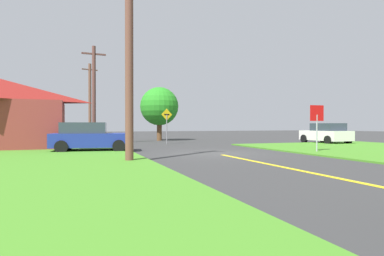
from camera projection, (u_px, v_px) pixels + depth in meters
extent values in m
plane|color=#353535|center=(214.00, 153.00, 17.19)|extent=(120.00, 120.00, 0.00)
cube|color=yellow|center=(323.00, 175.00, 9.65)|extent=(0.20, 14.00, 0.01)
cylinder|color=#9EA0A8|center=(317.00, 134.00, 17.43)|extent=(0.07, 0.07, 2.03)
cube|color=red|center=(317.00, 113.00, 17.42)|extent=(0.84, 0.06, 0.83)
cube|color=white|center=(325.00, 135.00, 26.31)|extent=(2.05, 3.98, 0.76)
cube|color=#2D3842|center=(328.00, 127.00, 26.05)|extent=(1.78, 2.20, 0.60)
cylinder|color=black|center=(304.00, 139.00, 27.23)|extent=(0.23, 0.68, 0.68)
cylinder|color=black|center=(323.00, 138.00, 27.92)|extent=(0.23, 0.68, 0.68)
cylinder|color=black|center=(328.00, 140.00, 24.71)|extent=(0.23, 0.68, 0.68)
cylinder|color=black|center=(348.00, 140.00, 25.40)|extent=(0.23, 0.68, 0.68)
cube|color=navy|center=(92.00, 140.00, 18.27)|extent=(4.50, 2.37, 0.76)
cube|color=#2D3842|center=(84.00, 128.00, 18.17)|extent=(2.55, 1.90, 0.60)
cylinder|color=black|center=(119.00, 144.00, 19.46)|extent=(0.70, 0.31, 0.68)
cylinder|color=black|center=(119.00, 146.00, 17.71)|extent=(0.70, 0.31, 0.68)
cylinder|color=black|center=(67.00, 145.00, 18.84)|extent=(0.70, 0.31, 0.68)
cylinder|color=black|center=(61.00, 147.00, 17.09)|extent=(0.70, 0.31, 0.68)
cylinder|color=brown|center=(129.00, 62.00, 13.06)|extent=(0.33, 0.33, 7.99)
cylinder|color=brown|center=(94.00, 95.00, 24.99)|extent=(0.28, 0.28, 7.48)
cube|color=brown|center=(94.00, 54.00, 24.96)|extent=(1.80, 0.24, 0.12)
cylinder|color=brown|center=(90.00, 101.00, 37.22)|extent=(0.33, 0.33, 8.42)
cube|color=brown|center=(90.00, 70.00, 37.19)|extent=(1.76, 0.63, 0.12)
cylinder|color=slate|center=(167.00, 129.00, 25.44)|extent=(0.08, 0.08, 2.29)
cube|color=yellow|center=(167.00, 115.00, 25.43)|extent=(0.90, 0.19, 0.91)
cube|color=black|center=(167.00, 115.00, 25.43)|extent=(0.45, 0.12, 0.10)
cylinder|color=brown|center=(159.00, 131.00, 31.15)|extent=(0.47, 0.47, 1.81)
sphere|color=#26881F|center=(159.00, 106.00, 31.13)|extent=(3.62, 3.62, 3.62)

